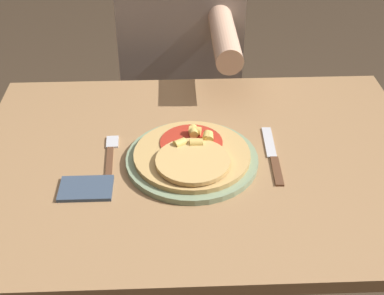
{
  "coord_description": "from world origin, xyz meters",
  "views": [
    {
      "loc": [
        -0.06,
        -0.97,
        1.5
      ],
      "look_at": [
        -0.02,
        -0.02,
        0.82
      ],
      "focal_mm": 50.0,
      "sensor_mm": 36.0,
      "label": 1
    }
  ],
  "objects": [
    {
      "name": "dining_table",
      "position": [
        0.0,
        0.0,
        0.64
      ],
      "size": [
        1.03,
        0.74,
        0.78
      ],
      "color": "#9E754C",
      "rests_on": "ground_plane"
    },
    {
      "name": "person_diner",
      "position": [
        -0.03,
        0.62,
        0.73
      ],
      "size": [
        0.38,
        0.52,
        1.24
      ],
      "color": "#2D2D38",
      "rests_on": "ground_plane"
    },
    {
      "name": "pizza",
      "position": [
        -0.02,
        -0.02,
        0.8
      ],
      "size": [
        0.26,
        0.26,
        0.04
      ],
      "color": "tan",
      "rests_on": "plate"
    },
    {
      "name": "knife",
      "position": [
        0.16,
        -0.01,
        0.78
      ],
      "size": [
        0.03,
        0.22,
        0.0
      ],
      "color": "brown",
      "rests_on": "dining_table"
    },
    {
      "name": "napkin",
      "position": [
        -0.25,
        -0.1,
        0.78
      ],
      "size": [
        0.11,
        0.08,
        0.01
      ],
      "color": "#38475B",
      "rests_on": "dining_table"
    },
    {
      "name": "plate",
      "position": [
        -0.02,
        -0.02,
        0.79
      ],
      "size": [
        0.29,
        0.29,
        0.01
      ],
      "color": "gray",
      "rests_on": "dining_table"
    },
    {
      "name": "fork",
      "position": [
        -0.2,
        0.01,
        0.78
      ],
      "size": [
        0.03,
        0.18,
        0.0
      ],
      "color": "brown",
      "rests_on": "dining_table"
    }
  ]
}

